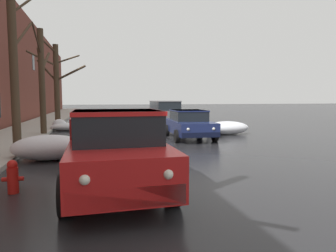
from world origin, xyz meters
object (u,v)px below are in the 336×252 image
Objects in this scene: bare_tree_second_along_sidewalk at (14,63)px; sedan_darkblue_parked_kerbside_close at (189,123)px; fire_hydrant at (13,177)px; suv_grey_parked_kerbside_mid at (165,112)px; bare_tree_far_down_block at (57,82)px; pickup_truck_red_approaching_near_lane at (115,149)px; bare_tree_mid_block at (42,80)px.

bare_tree_second_along_sidewalk is 8.11m from sedan_darkblue_parked_kerbside_close.
fire_hydrant is at bearing -130.29° from sedan_darkblue_parked_kerbside_close.
bare_tree_second_along_sidewalk is 1.47× the size of suv_grey_parked_kerbside_mid.
bare_tree_far_down_block is 1.45× the size of sedan_darkblue_parked_kerbside_close.
pickup_truck_red_approaching_near_lane reaches higher than sedan_darkblue_parked_kerbside_close.
bare_tree_second_along_sidewalk is 5.70m from bare_tree_mid_block.
fire_hydrant is (0.92, -10.24, -2.59)m from bare_tree_mid_block.
pickup_truck_red_approaching_near_lane is at bearing -118.69° from sedan_darkblue_parked_kerbside_close.
pickup_truck_red_approaching_near_lane reaches higher than fire_hydrant.
bare_tree_mid_block is 8.04m from sedan_darkblue_parked_kerbside_close.
suv_grey_parked_kerbside_mid is (7.68, -1.90, -2.21)m from bare_tree_far_down_block.
bare_tree_far_down_block is at bearing 93.14° from fire_hydrant.
bare_tree_far_down_block reaches higher than sedan_darkblue_parked_kerbside_close.
fire_hydrant is (-2.11, 0.19, -0.52)m from pickup_truck_red_approaching_near_lane.
bare_tree_far_down_block reaches higher than pickup_truck_red_approaching_near_lane.
sedan_darkblue_parked_kerbside_close is at bearing 61.31° from pickup_truck_red_approaching_near_lane.
bare_tree_second_along_sidewalk is 12.99m from suv_grey_parked_kerbside_mid.
bare_tree_far_down_block reaches higher than bare_tree_mid_block.
bare_tree_mid_block is 11.06m from pickup_truck_red_approaching_near_lane.
bare_tree_far_down_block is 8.44× the size of fire_hydrant.
sedan_darkblue_parked_kerbside_close is at bearing 21.56° from bare_tree_second_along_sidewalk.
bare_tree_far_down_block is 1.36× the size of suv_grey_parked_kerbside_mid.
bare_tree_far_down_block is 8.21m from suv_grey_parked_kerbside_mid.
suv_grey_parked_kerbside_mid is 16.26m from fire_hydrant.
bare_tree_mid_block is at bearing 106.23° from pickup_truck_red_approaching_near_lane.
bare_tree_far_down_block is at bearing 127.72° from sedan_darkblue_parked_kerbside_close.
bare_tree_mid_block reaches higher than sedan_darkblue_parked_kerbside_close.
bare_tree_second_along_sidewalk is 1.56× the size of sedan_darkblue_parked_kerbside_close.
fire_hydrant is (-6.76, -14.78, -0.63)m from suv_grey_parked_kerbside_mid.
bare_tree_mid_block is 9.13m from suv_grey_parked_kerbside_mid.
bare_tree_second_along_sidewalk reaches higher than bare_tree_mid_block.
pickup_truck_red_approaching_near_lane is at bearing -57.25° from bare_tree_second_along_sidewalk.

